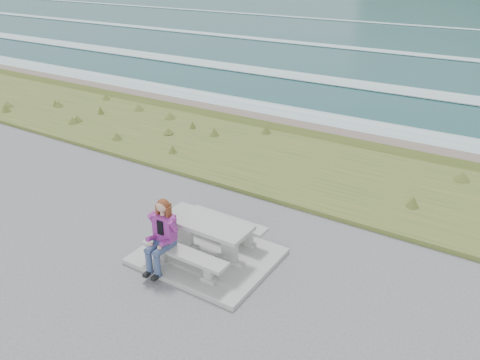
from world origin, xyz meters
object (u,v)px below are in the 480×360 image
object	(u,v)px
bench_seaward	(227,223)
seated_woman	(161,245)
picnic_table	(206,229)
bench_landward	(184,256)

from	to	relation	value
bench_seaward	seated_woman	bearing A→B (deg)	-106.13
seated_woman	picnic_table	bearing A→B (deg)	59.18
seated_woman	bench_landward	bearing A→B (deg)	13.96
bench_landward	seated_woman	distance (m)	0.49
picnic_table	bench_seaward	size ratio (longest dim) A/B	1.00
bench_seaward	seated_woman	distance (m)	1.61
bench_landward	bench_seaward	distance (m)	1.40
bench_landward	seated_woman	world-z (taller)	seated_woman
bench_seaward	seated_woman	xyz separation A→B (m)	(-0.44, -1.53, 0.17)
picnic_table	bench_seaward	distance (m)	0.74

